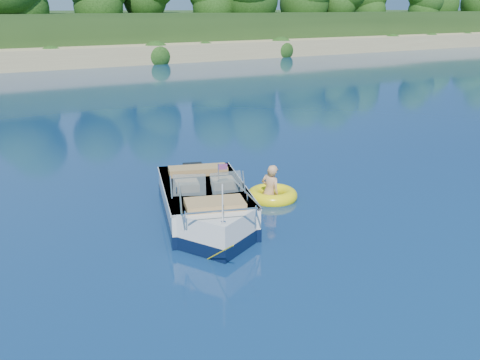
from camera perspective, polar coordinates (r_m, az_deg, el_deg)
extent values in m
plane|color=#0A1C4B|center=(12.27, 13.55, -4.08)|extent=(160.00, 160.00, 0.00)
cube|color=tan|center=(46.90, -21.26, 11.86)|extent=(170.00, 8.00, 2.00)
cylinder|color=black|center=(50.69, -22.48, 15.28)|extent=(0.44, 0.44, 3.60)
cylinder|color=black|center=(55.68, -0.54, 16.18)|extent=(0.44, 0.44, 2.60)
cylinder|color=black|center=(74.87, 18.42, 15.91)|extent=(0.44, 0.44, 3.00)
cube|color=silver|center=(12.06, -3.84, -2.63)|extent=(2.72, 3.72, 0.93)
cube|color=silver|center=(10.61, -2.51, -5.55)|extent=(1.67, 1.67, 0.93)
cube|color=black|center=(12.11, -3.83, -3.19)|extent=(2.76, 3.76, 0.26)
cube|color=black|center=(10.67, -2.50, -6.18)|extent=(1.71, 1.71, 0.26)
cube|color=tan|center=(12.22, -4.06, -1.06)|extent=(2.07, 2.66, 0.09)
cube|color=silver|center=(11.91, -3.88, -0.66)|extent=(2.76, 3.73, 0.05)
cube|color=black|center=(13.76, -5.02, 0.14)|extent=(0.56, 0.45, 0.79)
cube|color=#8C9EA5|center=(11.20, -5.43, -0.54)|extent=(0.72, 0.51, 0.43)
cube|color=#8C9EA5|center=(11.32, -1.44, -0.26)|extent=(0.72, 0.35, 0.43)
cube|color=tan|center=(11.65, -5.65, -1.01)|extent=(0.61, 0.61, 0.35)
cube|color=tan|center=(11.76, -1.81, -0.74)|extent=(0.61, 0.61, 0.35)
cube|color=tan|center=(12.74, -4.50, 0.69)|extent=(1.46, 0.89, 0.34)
cube|color=tan|center=(10.60, -2.70, -2.99)|extent=(1.31, 0.99, 0.30)
cylinder|color=silver|center=(9.69, -1.88, -2.55)|extent=(0.03, 0.03, 0.75)
cube|color=red|center=(11.20, -1.85, 1.42)|extent=(0.19, 0.07, 0.12)
cube|color=silver|center=(9.78, -1.81, -4.55)|extent=(0.10, 0.08, 0.04)
cylinder|color=gold|center=(9.66, -2.21, -7.76)|extent=(0.05, 0.95, 0.68)
torus|color=#FFEC0E|center=(13.19, 3.46, -1.65)|extent=(1.58, 1.58, 0.33)
torus|color=#B50919|center=(13.18, 3.46, -1.59)|extent=(1.30, 1.30, 0.11)
imported|color=tan|center=(13.08, 3.09, -2.20)|extent=(0.59, 0.83, 1.50)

